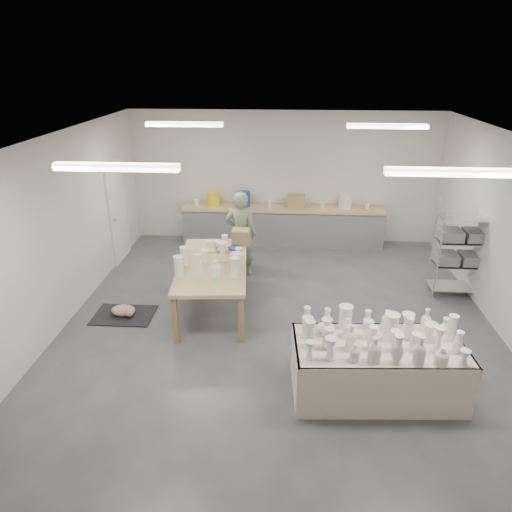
# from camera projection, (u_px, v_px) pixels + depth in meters

# --- Properties ---
(room) EXTENTS (8.00, 8.02, 3.00)m
(room) POSITION_uv_depth(u_px,v_px,m) (274.00, 205.00, 6.69)
(room) COLOR #424449
(room) RESTS_ON ground
(back_counter) EXTENTS (4.60, 0.60, 1.24)m
(back_counter) POSITION_uv_depth(u_px,v_px,m) (282.00, 224.00, 10.60)
(back_counter) COLOR tan
(back_counter) RESTS_ON ground
(wire_shelf) EXTENTS (0.88, 0.48, 1.80)m
(wire_shelf) POSITION_uv_depth(u_px,v_px,m) (460.00, 248.00, 8.15)
(wire_shelf) COLOR silver
(wire_shelf) RESTS_ON ground
(drying_table) EXTENTS (2.20, 1.15, 1.13)m
(drying_table) POSITION_uv_depth(u_px,v_px,m) (377.00, 365.00, 5.83)
(drying_table) COLOR olive
(drying_table) RESTS_ON ground
(work_table) EXTENTS (1.31, 2.35, 1.22)m
(work_table) POSITION_uv_depth(u_px,v_px,m) (217.00, 262.00, 7.73)
(work_table) COLOR tan
(work_table) RESTS_ON ground
(rug) EXTENTS (1.00, 0.70, 0.02)m
(rug) POSITION_uv_depth(u_px,v_px,m) (124.00, 315.00, 7.77)
(rug) COLOR black
(rug) RESTS_ON ground
(cat) EXTENTS (0.47, 0.39, 0.17)m
(cat) POSITION_uv_depth(u_px,v_px,m) (124.00, 310.00, 7.72)
(cat) COLOR white
(cat) RESTS_ON rug
(potter) EXTENTS (0.67, 0.49, 1.72)m
(potter) POSITION_uv_depth(u_px,v_px,m) (241.00, 234.00, 8.97)
(potter) COLOR gray
(potter) RESTS_ON ground
(red_stool) EXTENTS (0.47, 0.47, 0.34)m
(red_stool) POSITION_uv_depth(u_px,v_px,m) (242.00, 254.00, 9.44)
(red_stool) COLOR #B32219
(red_stool) RESTS_ON ground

